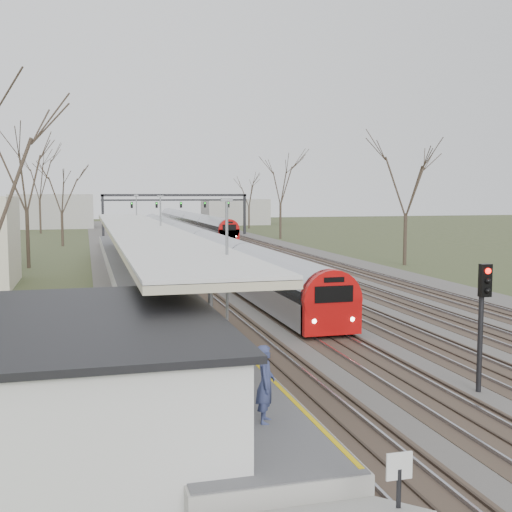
{
  "coord_description": "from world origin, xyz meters",
  "views": [
    {
      "loc": [
        -12.39,
        -7.51,
        6.24
      ],
      "look_at": [
        -1.35,
        33.93,
        2.0
      ],
      "focal_mm": 45.0,
      "sensor_mm": 36.0,
      "label": 1
    }
  ],
  "objects_px": {
    "passenger": "(265,384)",
    "signal_post": "(483,308)",
    "train_far": "(190,221)",
    "train_near": "(191,242)"
  },
  "relations": [
    {
      "from": "train_far",
      "to": "signal_post",
      "type": "relative_size",
      "value": 14.69
    },
    {
      "from": "train_far",
      "to": "signal_post",
      "type": "height_order",
      "value": "signal_post"
    },
    {
      "from": "train_near",
      "to": "train_far",
      "type": "height_order",
      "value": "same"
    },
    {
      "from": "train_near",
      "to": "passenger",
      "type": "bearing_deg",
      "value": -97.11
    },
    {
      "from": "train_near",
      "to": "signal_post",
      "type": "distance_m",
      "value": 45.19
    },
    {
      "from": "passenger",
      "to": "signal_post",
      "type": "relative_size",
      "value": 0.44
    },
    {
      "from": "train_near",
      "to": "signal_post",
      "type": "relative_size",
      "value": 18.34
    },
    {
      "from": "train_near",
      "to": "train_far",
      "type": "relative_size",
      "value": 1.25
    },
    {
      "from": "passenger",
      "to": "train_far",
      "type": "bearing_deg",
      "value": 12.54
    },
    {
      "from": "passenger",
      "to": "signal_post",
      "type": "xyz_separation_m",
      "value": [
        7.78,
        3.19,
        0.82
      ]
    }
  ]
}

